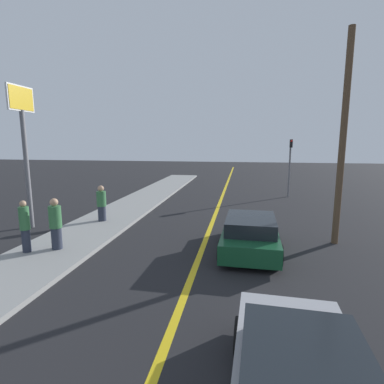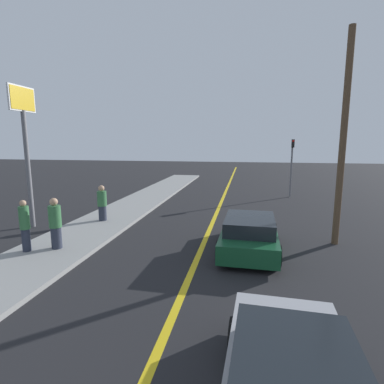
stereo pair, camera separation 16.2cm
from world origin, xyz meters
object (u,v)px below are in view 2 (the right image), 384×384
object	(u,v)px
roadside_sign	(24,129)
car_ahead_center	(249,234)
pedestrian_far_standing	(55,224)
pedestrian_mid_group	(25,226)
traffic_light	(292,162)
utility_pole	(343,141)
pedestrian_by_sign	(102,203)

from	to	relation	value
roadside_sign	car_ahead_center	bearing A→B (deg)	-8.17
pedestrian_far_standing	pedestrian_mid_group	bearing A→B (deg)	-152.16
car_ahead_center	traffic_light	distance (m)	11.71
car_ahead_center	traffic_light	xyz separation A→B (m)	(2.90, 11.19, 1.83)
pedestrian_far_standing	utility_pole	world-z (taller)	utility_pole
pedestrian_far_standing	utility_pole	size ratio (longest dim) A/B	0.23
pedestrian_by_sign	utility_pole	xyz separation A→B (m)	(10.06, -1.12, 2.91)
pedestrian_far_standing	pedestrian_by_sign	bearing A→B (deg)	92.72
pedestrian_mid_group	traffic_light	world-z (taller)	traffic_light
traffic_light	utility_pole	bearing A→B (deg)	-88.05
utility_pole	pedestrian_by_sign	bearing A→B (deg)	173.67
pedestrian_far_standing	traffic_light	bearing A→B (deg)	52.64
pedestrian_mid_group	pedestrian_far_standing	world-z (taller)	pedestrian_far_standing
pedestrian_far_standing	roadside_sign	xyz separation A→B (m)	(-3.06, 2.70, 3.36)
pedestrian_mid_group	roadside_sign	xyz separation A→B (m)	(-2.23, 3.14, 3.35)
pedestrian_by_sign	roadside_sign	distance (m)	4.61
pedestrian_by_sign	traffic_light	size ratio (longest dim) A/B	0.42
pedestrian_mid_group	utility_pole	bearing A→B (deg)	16.28
car_ahead_center	pedestrian_by_sign	size ratio (longest dim) A/B	2.45
pedestrian_mid_group	utility_pole	distance (m)	11.52
pedestrian_mid_group	pedestrian_by_sign	size ratio (longest dim) A/B	1.05
roadside_sign	utility_pole	distance (m)	12.95
pedestrian_by_sign	roadside_sign	world-z (taller)	roadside_sign
pedestrian_by_sign	traffic_light	xyz separation A→B (m)	(9.72, 8.70, 1.48)
pedestrian_far_standing	roadside_sign	bearing A→B (deg)	138.61
traffic_light	pedestrian_mid_group	bearing A→B (deg)	-128.73
utility_pole	pedestrian_mid_group	bearing A→B (deg)	-163.72
pedestrian_by_sign	pedestrian_far_standing	bearing A→B (deg)	-87.28
car_ahead_center	pedestrian_by_sign	world-z (taller)	pedestrian_by_sign
pedestrian_by_sign	pedestrian_mid_group	bearing A→B (deg)	-98.76
car_ahead_center	pedestrian_by_sign	xyz separation A→B (m)	(-6.83, 2.50, 0.35)
roadside_sign	utility_pole	bearing A→B (deg)	-0.05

